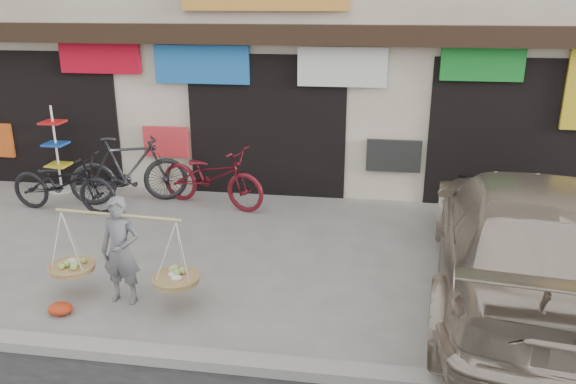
% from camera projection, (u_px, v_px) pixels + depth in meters
% --- Properties ---
extents(ground, '(70.00, 70.00, 0.00)m').
position_uv_depth(ground, '(221.00, 275.00, 7.82)').
color(ground, gray).
rests_on(ground, ground).
extents(kerb, '(70.00, 0.25, 0.12)m').
position_uv_depth(kerb, '(170.00, 356.00, 5.93)').
color(kerb, gray).
rests_on(kerb, ground).
extents(shophouse_block, '(14.00, 6.32, 7.00)m').
position_uv_depth(shophouse_block, '(290.00, 9.00, 12.70)').
color(shophouse_block, beige).
rests_on(shophouse_block, ground).
extents(street_vendor, '(1.99, 0.66, 1.39)m').
position_uv_depth(street_vendor, '(121.00, 256.00, 6.95)').
color(street_vendor, slate).
rests_on(street_vendor, ground).
extents(bike_0, '(2.11, 0.88, 1.08)m').
position_uv_depth(bike_0, '(63.00, 183.00, 10.02)').
color(bike_0, black).
rests_on(bike_0, ground).
extents(bike_1, '(2.21, 1.35, 1.28)m').
position_uv_depth(bike_1, '(129.00, 170.00, 10.41)').
color(bike_1, black).
rests_on(bike_1, ground).
extents(bike_2, '(2.28, 1.36, 1.13)m').
position_uv_depth(bike_2, '(212.00, 176.00, 10.29)').
color(bike_2, maroon).
rests_on(bike_2, ground).
extents(suv, '(3.00, 5.97, 1.66)m').
position_uv_depth(suv, '(531.00, 239.00, 6.93)').
color(suv, '#BAA995').
rests_on(suv, ground).
extents(display_rack, '(0.47, 0.47, 1.72)m').
position_uv_depth(display_rack, '(57.00, 157.00, 11.05)').
color(display_rack, silver).
rests_on(display_rack, ground).
extents(red_bag, '(0.31, 0.25, 0.14)m').
position_uv_depth(red_bag, '(60.00, 309.00, 6.83)').
color(red_bag, red).
rests_on(red_bag, ground).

